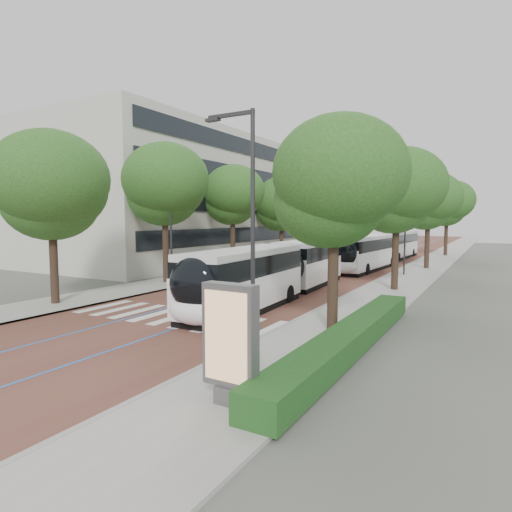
# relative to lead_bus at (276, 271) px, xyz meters

# --- Properties ---
(ground) EXTENTS (160.00, 160.00, 0.00)m
(ground) POSITION_rel_lead_bus_xyz_m (-2.15, -7.71, -1.63)
(ground) COLOR #51544C
(ground) RESTS_ON ground
(road) EXTENTS (11.00, 140.00, 0.02)m
(road) POSITION_rel_lead_bus_xyz_m (-2.15, 32.29, -1.62)
(road) COLOR #572E27
(road) RESTS_ON ground
(sidewalk_left) EXTENTS (4.00, 140.00, 0.12)m
(sidewalk_left) POSITION_rel_lead_bus_xyz_m (-9.65, 32.29, -1.57)
(sidewalk_left) COLOR gray
(sidewalk_left) RESTS_ON ground
(sidewalk_right) EXTENTS (4.00, 140.00, 0.12)m
(sidewalk_right) POSITION_rel_lead_bus_xyz_m (5.35, 32.29, -1.57)
(sidewalk_right) COLOR gray
(sidewalk_right) RESTS_ON ground
(kerb_left) EXTENTS (0.20, 140.00, 0.14)m
(kerb_left) POSITION_rel_lead_bus_xyz_m (-7.75, 32.29, -1.57)
(kerb_left) COLOR gray
(kerb_left) RESTS_ON ground
(kerb_right) EXTENTS (0.20, 140.00, 0.14)m
(kerb_right) POSITION_rel_lead_bus_xyz_m (3.45, 32.29, -1.57)
(kerb_right) COLOR gray
(kerb_right) RESTS_ON ground
(zebra_crossing) EXTENTS (10.55, 3.60, 0.01)m
(zebra_crossing) POSITION_rel_lead_bus_xyz_m (-1.95, -6.71, -1.60)
(zebra_crossing) COLOR silver
(zebra_crossing) RESTS_ON ground
(lane_line_left) EXTENTS (0.12, 126.00, 0.01)m
(lane_line_left) POSITION_rel_lead_bus_xyz_m (-3.75, 32.29, -1.60)
(lane_line_left) COLOR blue
(lane_line_left) RESTS_ON road
(lane_line_right) EXTENTS (0.12, 126.00, 0.01)m
(lane_line_right) POSITION_rel_lead_bus_xyz_m (-0.55, 32.29, -1.60)
(lane_line_right) COLOR blue
(lane_line_right) RESTS_ON road
(office_building) EXTENTS (18.11, 40.00, 14.00)m
(office_building) POSITION_rel_lead_bus_xyz_m (-21.62, 20.29, 5.37)
(office_building) COLOR #B7B5AA
(office_building) RESTS_ON ground
(hedge) EXTENTS (1.20, 14.00, 0.80)m
(hedge) POSITION_rel_lead_bus_xyz_m (6.95, -7.71, -1.11)
(hedge) COLOR #194116
(hedge) RESTS_ON sidewalk_right
(streetlight_near) EXTENTS (1.82, 0.20, 8.00)m
(streetlight_near) POSITION_rel_lead_bus_xyz_m (4.47, -10.71, 3.19)
(streetlight_near) COLOR #2B2B2E
(streetlight_near) RESTS_ON sidewalk_right
(streetlight_far) EXTENTS (1.82, 0.20, 8.00)m
(streetlight_far) POSITION_rel_lead_bus_xyz_m (4.47, 14.29, 3.19)
(streetlight_far) COLOR #2B2B2E
(streetlight_far) RESTS_ON sidewalk_right
(lamp_post_left) EXTENTS (0.14, 0.14, 8.00)m
(lamp_post_left) POSITION_rel_lead_bus_xyz_m (-8.25, 0.29, 2.49)
(lamp_post_left) COLOR #2B2B2E
(lamp_post_left) RESTS_ON sidewalk_left
(trees_left) EXTENTS (6.32, 61.08, 9.53)m
(trees_left) POSITION_rel_lead_bus_xyz_m (-9.65, 16.51, 4.81)
(trees_left) COLOR black
(trees_left) RESTS_ON ground
(trees_right) EXTENTS (5.97, 47.68, 8.97)m
(trees_right) POSITION_rel_lead_bus_xyz_m (5.55, 15.83, 4.57)
(trees_right) COLOR black
(trees_right) RESTS_ON ground
(lead_bus) EXTENTS (3.37, 18.49, 3.20)m
(lead_bus) POSITION_rel_lead_bus_xyz_m (0.00, 0.00, 0.00)
(lead_bus) COLOR black
(lead_bus) RESTS_ON ground
(bus_queued_0) EXTENTS (3.18, 12.51, 3.20)m
(bus_queued_0) POSITION_rel_lead_bus_xyz_m (0.83, 16.49, -0.00)
(bus_queued_0) COLOR white
(bus_queued_0) RESTS_ON ground
(bus_queued_1) EXTENTS (2.98, 12.48, 3.20)m
(bus_queued_1) POSITION_rel_lead_bus_xyz_m (0.76, 29.49, -0.00)
(bus_queued_1) COLOR white
(bus_queued_1) RESTS_ON ground
(ad_panel) EXTENTS (1.47, 0.57, 3.03)m
(ad_panel) POSITION_rel_lead_bus_xyz_m (5.71, -13.67, 0.08)
(ad_panel) COLOR #59595B
(ad_panel) RESTS_ON sidewalk_right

